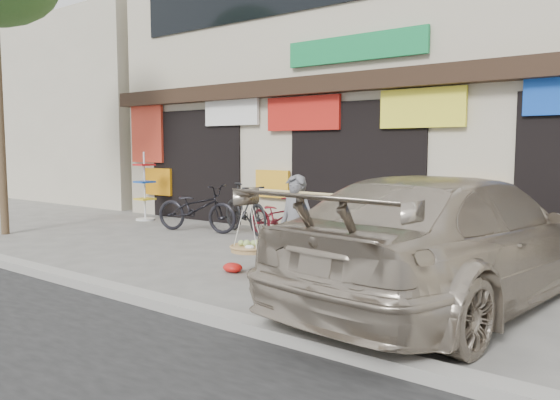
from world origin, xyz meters
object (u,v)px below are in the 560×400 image
Objects in this scene: bike_0 at (197,208)px; display_rack at (145,193)px; suv at (452,240)px; street_vendor at (296,235)px; bike_1 at (245,208)px; bike_2 at (279,218)px.

bike_0 is 1.15× the size of display_rack.
street_vendor is at bearing 18.98° from suv.
display_rack is at bearing -9.67° from suv.
street_vendor is 7.29m from display_rack.
suv reaches higher than bike_0.
bike_0 is at bearing -12.57° from display_rack.
bike_0 is at bearing 136.10° from bike_1.
bike_1 is at bearing 143.17° from street_vendor.
display_rack is (-2.36, 0.53, 0.17)m from bike_0.
street_vendor reaches higher than bike_1.
street_vendor is at bearing -23.61° from display_rack.
display_rack reaches higher than street_vendor.
suv is at bearing -16.21° from display_rack.
street_vendor is 1.24× the size of bike_1.
suv reaches higher than bike_2.
street_vendor is 4.93m from bike_0.
bike_2 is at bearing -4.52° from display_rack.
suv is (1.91, 0.42, 0.09)m from street_vendor.
suv is at bearing -94.04° from bike_1.
display_rack is (-6.68, 2.92, 0.02)m from street_vendor.
bike_1 is at bearing -1.20° from display_rack.
street_vendor is at bearing -109.65° from bike_1.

